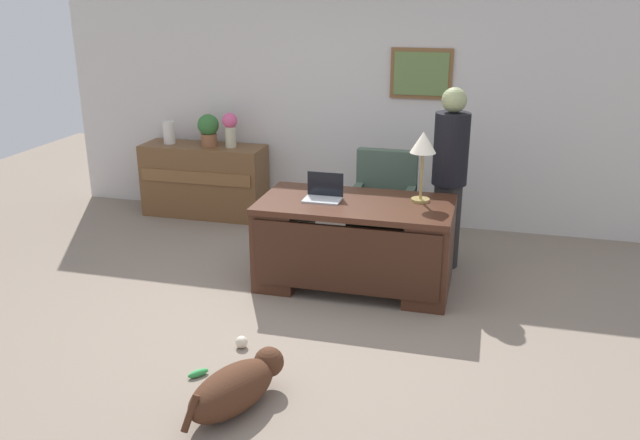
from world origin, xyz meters
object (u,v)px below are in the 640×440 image
Objects in this scene: person_standing at (449,177)px; dog_toy_ball at (242,342)px; credenza at (205,180)px; dog_toy_bone at (198,373)px; desk_lamp at (423,147)px; vase_with_flowers at (230,127)px; desk at (355,242)px; laptop at (324,193)px; armchair at (383,208)px; dog_lying at (236,387)px; vase_empty at (169,132)px; potted_plant at (208,129)px.

dog_toy_ball is (-1.31, -1.96, -0.83)m from person_standing.
dog_toy_bone is (1.37, -3.23, -0.39)m from credenza.
person_standing is 0.66m from desk_lamp.
vase_with_flowers is at bearing 149.77° from desk_lamp.
vase_with_flowers reaches higher than desk.
credenza is at bearing 140.62° from laptop.
armchair is at bearing 122.23° from desk_lamp.
vase_with_flowers is at bearing 160.61° from armchair.
desk_lamp is 1.57× the size of vase_with_flowers.
person_standing is at bearing 68.19° from dog_lying.
desk_lamp reaches higher than vase_empty.
desk_lamp is (0.53, 0.18, 0.84)m from desk.
person_standing is 4.70× the size of potted_plant.
desk is at bearing 80.56° from dog_lying.
potted_plant is at bearing 0.00° from vase_empty.
desk is 2.97m from vase_empty.
vase_empty is 0.71× the size of potted_plant.
credenza is 0.68m from vase_empty.
laptop is (0.04, 2.02, 0.68)m from dog_lying.
vase_with_flowers is (-1.42, 3.50, 0.90)m from dog_lying.
credenza is at bearing -0.18° from vase_empty.
vase_empty is 0.50m from potted_plant.
potted_plant is 3.29m from dog_toy_ball.
desk_lamp reaches higher than credenza.
credenza reaches higher than dog_toy_ball.
vase_empty is at bearing 148.87° from desk.
desk_lamp is at bearing -23.65° from vase_empty.
dog_toy_bone is at bearing -123.49° from desk_lamp.
person_standing is 2.50m from dog_toy_ball.
desk is at bearing -137.36° from person_standing.
desk_lamp is at bearing -57.77° from armchair.
armchair reaches higher than dog_toy_ball.
potted_plant reaches higher than laptop.
credenza reaches higher than desk.
dog_toy_ball is at bearing -67.22° from vase_with_flowers.
laptop reaches higher than dog_lying.
potted_plant is (-2.01, 1.51, 0.61)m from desk.
person_standing is 11.16× the size of dog_toy_bone.
armchair is at bearing -17.14° from potted_plant.
potted_plant is at bearing 139.27° from laptop.
credenza is 3.06m from desk_lamp.
laptop is at bearing 75.99° from dog_toy_bone.
credenza is 3.94× the size of potted_plant.
vase_with_flowers reaches higher than dog_lying.
credenza is 2.29m from armchair.
vase_with_flowers reaches higher than armchair.
credenza is at bearing 163.67° from person_standing.
dog_lying is at bearing -67.99° from vase_with_flowers.
person_standing is at bearing 42.64° from desk.
person_standing is at bearing 58.65° from dog_toy_bone.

